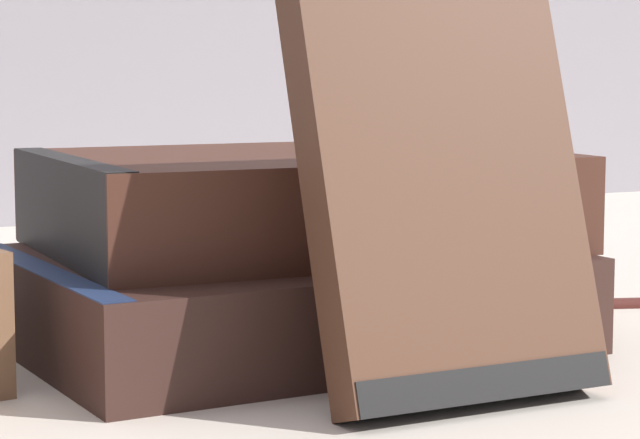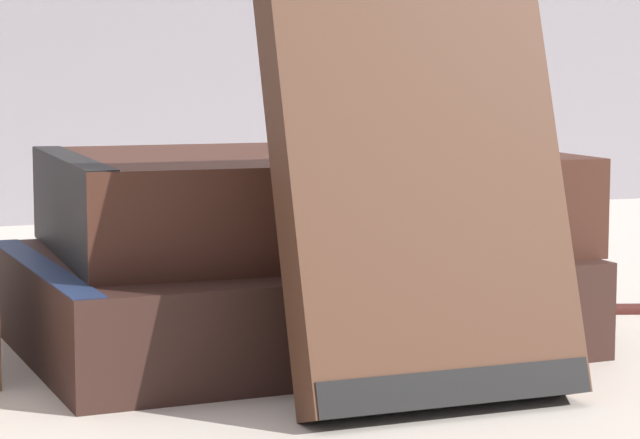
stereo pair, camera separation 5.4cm
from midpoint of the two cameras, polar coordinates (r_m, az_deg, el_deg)
name	(u,v)px [view 2 (the right image)]	position (r m, az deg, el deg)	size (l,w,h in m)	color
ground_plane	(260,362)	(0.53, 0.32, -6.13)	(3.00, 3.00, 0.00)	beige
book_flat_bottom	(273,299)	(0.56, 0.76, -3.42)	(0.22, 0.17, 0.04)	#331E19
book_flat_top	(291,200)	(0.57, 1.46, 0.82)	(0.21, 0.16, 0.04)	#422319
book_leaning_front	(424,208)	(0.46, 7.79, 0.47)	(0.10, 0.06, 0.15)	#4C2D1E
pocket_watch	(392,142)	(0.59, 5.71, 3.28)	(0.05, 0.05, 0.01)	silver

